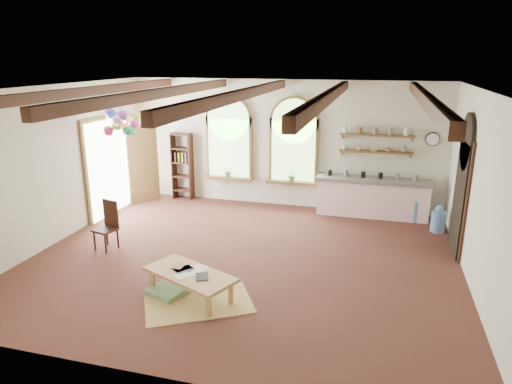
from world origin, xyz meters
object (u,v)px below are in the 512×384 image
(kitchen_counter, at_px, (372,197))
(balloon_cluster, at_px, (122,123))
(coffee_table, at_px, (190,276))
(side_chair, at_px, (107,235))

(kitchen_counter, height_order, balloon_cluster, balloon_cluster)
(kitchen_counter, bearing_deg, coffee_table, -119.29)
(coffee_table, height_order, balloon_cluster, balloon_cluster)
(coffee_table, relative_size, side_chair, 1.69)
(kitchen_counter, xyz_separation_m, coffee_table, (-2.70, -4.81, -0.10))
(kitchen_counter, relative_size, side_chair, 2.73)
(coffee_table, relative_size, balloon_cluster, 1.45)
(coffee_table, bearing_deg, kitchen_counter, 60.71)
(kitchen_counter, bearing_deg, balloon_cluster, -160.09)
(kitchen_counter, relative_size, balloon_cluster, 2.34)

